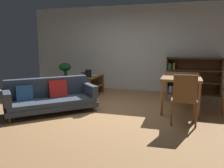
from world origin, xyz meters
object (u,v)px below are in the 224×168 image
Objects in this scene: desk_speaker at (88,73)px; potted_floor_plant at (65,77)px; bookshelf at (190,76)px; dining_table at (181,79)px; open_laptop at (91,75)px; dining_chair_far at (184,97)px; fabric_couch at (50,97)px; media_console at (90,86)px.

desk_speaker is 0.22× the size of potted_floor_plant.
potted_floor_plant is 0.59× the size of bookshelf.
dining_table is 0.95× the size of bookshelf.
open_laptop is 3.30m from dining_chair_far.
dining_chair_far reaches higher than desk_speaker.
dining_chair_far is at bearing -32.25° from desk_speaker.
potted_floor_plant is 3.53m from dining_table.
potted_floor_plant is (-0.65, 1.94, 0.15)m from fabric_couch.
dining_chair_far is (2.61, -1.84, 0.25)m from media_console.
media_console is at bearing 144.83° from dining_chair_far.
fabric_couch is at bearing -97.34° from media_console.
media_console is 1.17× the size of dining_chair_far.
bookshelf is (0.17, 2.93, -0.00)m from dining_chair_far.
dining_table is 1.17m from dining_chair_far.
desk_speaker is 3.03m from bookshelf.
potted_floor_plant is at bearing 166.21° from dining_table.
dining_table is 1.55× the size of dining_chair_far.
potted_floor_plant is at bearing 150.22° from dining_chair_far.
dining_chair_far reaches higher than fabric_couch.
fabric_couch is 1.23× the size of bookshelf.
open_laptop is (-0.04, 0.13, 0.32)m from media_console.
desk_speaker is 0.22× the size of dining_chair_far.
potted_floor_plant is 4.02m from dining_chair_far.
open_laptop is at bearing 162.51° from dining_table.
media_console is 0.92m from potted_floor_plant.
fabric_couch is at bearing -136.37° from bookshelf.
dining_table is at bearing -14.97° from media_console.
dining_chair_far is 0.61× the size of bookshelf.
potted_floor_plant is at bearing 178.06° from open_laptop.
desk_speaker is (0.05, -0.22, 0.40)m from media_console.
open_laptop is 0.53× the size of potted_floor_plant.
fabric_couch reaches higher than open_laptop.
open_laptop is at bearing 143.31° from dining_chair_far.
potted_floor_plant reaches higher than open_laptop.
fabric_couch is 1.72× the size of media_console.
potted_floor_plant reaches higher than dining_table.
potted_floor_plant is at bearing -165.77° from bookshelf.
dining_chair_far is at bearing -93.36° from bookshelf.
desk_speaker is at bearing -76.76° from open_laptop.
media_console is 2.66m from dining_table.
dining_chair_far is 2.93m from bookshelf.
dining_chair_far reaches higher than media_console.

